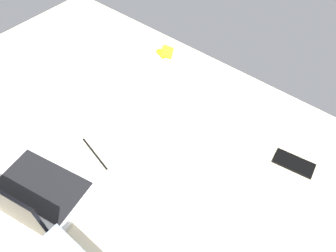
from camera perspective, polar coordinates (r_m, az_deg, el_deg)
The scene contains 5 objects.
bed_mattress at distance 130.03cm, azimuth -12.26°, elevation -5.33°, with size 180.00×140.00×18.00cm, color beige.
laptop at distance 112.56cm, azimuth -23.42°, elevation -10.82°, with size 36.92×29.12×23.00cm.
snack_cup at distance 142.80cm, azimuth -0.86°, elevation 11.20°, with size 9.58×9.00×14.72cm.
cell_phone at distance 122.50cm, azimuth 21.49°, elevation -6.18°, with size 6.80×14.00×0.80cm, color black.
charger_cable at distance 119.52cm, azimuth -12.93°, elevation -4.83°, with size 17.00×0.60×0.60cm, color black.
Camera 1 is at (-67.01, 37.96, 113.76)cm, focal length 34.22 mm.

